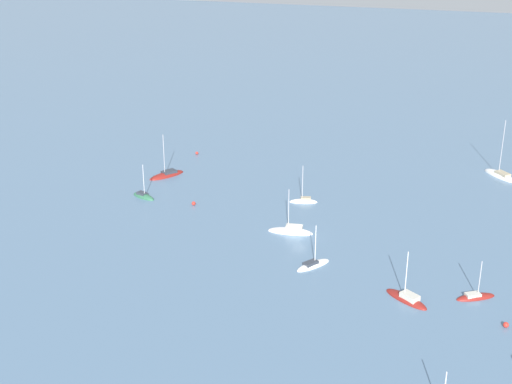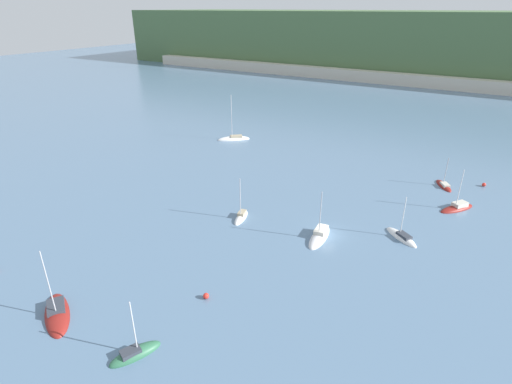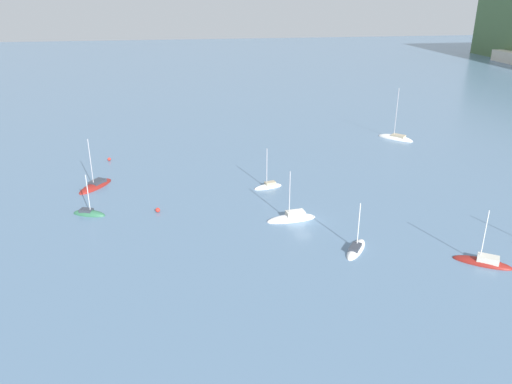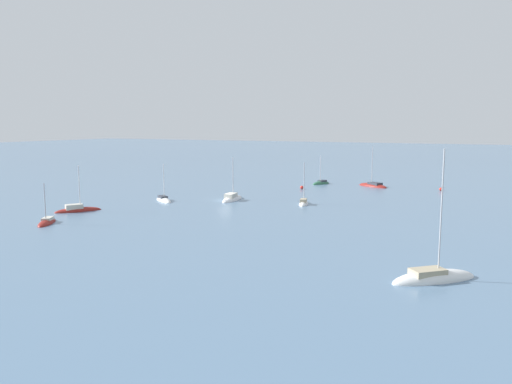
{
  "view_description": "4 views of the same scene",
  "coord_description": "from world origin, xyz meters",
  "px_view_note": "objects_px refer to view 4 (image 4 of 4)",
  "views": [
    {
      "loc": [
        107.37,
        26.26,
        52.22
      ],
      "look_at": [
        -12.45,
        -11.76,
        1.81
      ],
      "focal_mm": 50.0,
      "sensor_mm": 36.0,
      "label": 1
    },
    {
      "loc": [
        18.8,
        -52.26,
        32.59
      ],
      "look_at": [
        -14.27,
        1.56,
        3.16
      ],
      "focal_mm": 28.0,
      "sensor_mm": 36.0,
      "label": 2
    },
    {
      "loc": [
        67.54,
        -18.27,
        33.3
      ],
      "look_at": [
        -7.34,
        -6.26,
        2.24
      ],
      "focal_mm": 35.0,
      "sensor_mm": 36.0,
      "label": 3
    },
    {
      "loc": [
        -45.07,
        79.45,
        14.19
      ],
      "look_at": [
        -8.35,
        3.84,
        2.67
      ],
      "focal_mm": 35.0,
      "sensor_mm": 36.0,
      "label": 4
    }
  ],
  "objects_px": {
    "sailboat_5": "(78,210)",
    "sailboat_8": "(232,199)",
    "sailboat_1": "(47,223)",
    "sailboat_3": "(321,184)",
    "sailboat_6": "(164,201)",
    "mooring_buoy_1": "(302,187)",
    "mooring_buoy_0": "(441,189)",
    "sailboat_4": "(304,204)",
    "sailboat_0": "(373,186)",
    "sailboat_7": "(433,279)"
  },
  "relations": [
    {
      "from": "mooring_buoy_1",
      "to": "sailboat_3",
      "type": "bearing_deg",
      "value": -94.28
    },
    {
      "from": "sailboat_0",
      "to": "mooring_buoy_1",
      "type": "distance_m",
      "value": 17.28
    },
    {
      "from": "sailboat_0",
      "to": "sailboat_3",
      "type": "bearing_deg",
      "value": 34.52
    },
    {
      "from": "sailboat_3",
      "to": "mooring_buoy_0",
      "type": "relative_size",
      "value": 11.03
    },
    {
      "from": "sailboat_4",
      "to": "mooring_buoy_0",
      "type": "height_order",
      "value": "sailboat_4"
    },
    {
      "from": "sailboat_0",
      "to": "sailboat_4",
      "type": "height_order",
      "value": "sailboat_0"
    },
    {
      "from": "sailboat_4",
      "to": "mooring_buoy_0",
      "type": "xyz_separation_m",
      "value": [
        -20.02,
        -29.95,
        0.22
      ]
    },
    {
      "from": "sailboat_7",
      "to": "sailboat_4",
      "type": "bearing_deg",
      "value": 83.27
    },
    {
      "from": "sailboat_1",
      "to": "sailboat_3",
      "type": "relative_size",
      "value": 0.86
    },
    {
      "from": "sailboat_1",
      "to": "sailboat_5",
      "type": "xyz_separation_m",
      "value": [
        3.57,
        -9.34,
        0.05
      ]
    },
    {
      "from": "sailboat_5",
      "to": "mooring_buoy_1",
      "type": "height_order",
      "value": "sailboat_5"
    },
    {
      "from": "sailboat_1",
      "to": "sailboat_4",
      "type": "xyz_separation_m",
      "value": [
        -27.21,
        -32.2,
        0.04
      ]
    },
    {
      "from": "sailboat_6",
      "to": "sailboat_8",
      "type": "height_order",
      "value": "sailboat_8"
    },
    {
      "from": "sailboat_1",
      "to": "sailboat_8",
      "type": "xyz_separation_m",
      "value": [
        -13.38,
        -31.02,
        0.05
      ]
    },
    {
      "from": "sailboat_1",
      "to": "sailboat_4",
      "type": "height_order",
      "value": "sailboat_4"
    },
    {
      "from": "sailboat_1",
      "to": "sailboat_8",
      "type": "bearing_deg",
      "value": 125.47
    },
    {
      "from": "mooring_buoy_1",
      "to": "mooring_buoy_0",
      "type": "bearing_deg",
      "value": -159.17
    },
    {
      "from": "sailboat_4",
      "to": "sailboat_5",
      "type": "relative_size",
      "value": 0.99
    },
    {
      "from": "sailboat_3",
      "to": "sailboat_6",
      "type": "height_order",
      "value": "sailboat_6"
    },
    {
      "from": "sailboat_6",
      "to": "mooring_buoy_0",
      "type": "xyz_separation_m",
      "value": [
        -44.75,
        -37.64,
        0.26
      ]
    },
    {
      "from": "sailboat_5",
      "to": "sailboat_3",
      "type": "bearing_deg",
      "value": 10.21
    },
    {
      "from": "sailboat_4",
      "to": "sailboat_7",
      "type": "relative_size",
      "value": 0.62
    },
    {
      "from": "sailboat_5",
      "to": "sailboat_8",
      "type": "height_order",
      "value": "sailboat_8"
    },
    {
      "from": "mooring_buoy_0",
      "to": "sailboat_8",
      "type": "bearing_deg",
      "value": 42.61
    },
    {
      "from": "sailboat_0",
      "to": "mooring_buoy_1",
      "type": "bearing_deg",
      "value": 72.9
    },
    {
      "from": "sailboat_5",
      "to": "mooring_buoy_0",
      "type": "height_order",
      "value": "sailboat_5"
    },
    {
      "from": "sailboat_0",
      "to": "sailboat_1",
      "type": "xyz_separation_m",
      "value": [
        32.54,
        62.98,
        -0.01
      ]
    },
    {
      "from": "sailboat_3",
      "to": "sailboat_7",
      "type": "xyz_separation_m",
      "value": [
        -32.82,
        65.83,
        0.01
      ]
    },
    {
      "from": "sailboat_5",
      "to": "sailboat_7",
      "type": "distance_m",
      "value": 58.15
    },
    {
      "from": "sailboat_6",
      "to": "sailboat_7",
      "type": "xyz_separation_m",
      "value": [
        -50.68,
        27.95,
        0.01
      ]
    },
    {
      "from": "sailboat_0",
      "to": "sailboat_3",
      "type": "distance_m",
      "value": 12.21
    },
    {
      "from": "sailboat_6",
      "to": "mooring_buoy_0",
      "type": "relative_size",
      "value": 11.15
    },
    {
      "from": "sailboat_4",
      "to": "sailboat_7",
      "type": "height_order",
      "value": "sailboat_7"
    },
    {
      "from": "sailboat_3",
      "to": "sailboat_0",
      "type": "bearing_deg",
      "value": 114.99
    },
    {
      "from": "sailboat_1",
      "to": "mooring_buoy_1",
      "type": "bearing_deg",
      "value": 128.08
    },
    {
      "from": "sailboat_0",
      "to": "sailboat_1",
      "type": "bearing_deg",
      "value": 94.42
    },
    {
      "from": "sailboat_1",
      "to": "sailboat_3",
      "type": "distance_m",
      "value": 65.62
    },
    {
      "from": "sailboat_8",
      "to": "sailboat_1",
      "type": "bearing_deg",
      "value": 150.81
    },
    {
      "from": "mooring_buoy_0",
      "to": "mooring_buoy_1",
      "type": "relative_size",
      "value": 0.91
    },
    {
      "from": "sailboat_7",
      "to": "sailboat_8",
      "type": "distance_m",
      "value": 52.63
    },
    {
      "from": "sailboat_8",
      "to": "sailboat_3",
      "type": "bearing_deg",
      "value": -18.35
    },
    {
      "from": "sailboat_6",
      "to": "sailboat_0",
      "type": "bearing_deg",
      "value": 87.71
    },
    {
      "from": "sailboat_1",
      "to": "mooring_buoy_0",
      "type": "xyz_separation_m",
      "value": [
        -47.23,
        -62.15,
        0.26
      ]
    },
    {
      "from": "sailboat_4",
      "to": "mooring_buoy_1",
      "type": "bearing_deg",
      "value": 6.8
    },
    {
      "from": "sailboat_5",
      "to": "sailboat_7",
      "type": "height_order",
      "value": "sailboat_7"
    },
    {
      "from": "sailboat_5",
      "to": "sailboat_6",
      "type": "height_order",
      "value": "sailboat_5"
    },
    {
      "from": "sailboat_1",
      "to": "sailboat_7",
      "type": "height_order",
      "value": "sailboat_7"
    },
    {
      "from": "mooring_buoy_0",
      "to": "sailboat_1",
      "type": "bearing_deg",
      "value": 52.77
    },
    {
      "from": "sailboat_0",
      "to": "sailboat_8",
      "type": "height_order",
      "value": "sailboat_0"
    },
    {
      "from": "sailboat_3",
      "to": "sailboat_4",
      "type": "relative_size",
      "value": 0.93
    }
  ]
}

